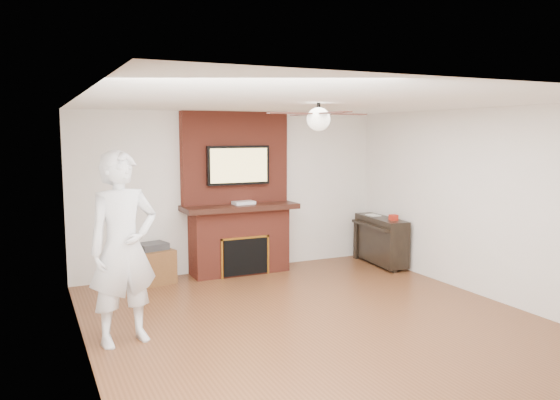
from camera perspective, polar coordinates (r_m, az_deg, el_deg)
name	(u,v)px	position (r m, az deg, el deg)	size (l,w,h in m)	color
room_shell	(318,215)	(6.17, 3.96, -1.56)	(5.36, 5.86, 2.86)	#562F19
fireplace	(238,209)	(8.50, -4.43, -0.96)	(1.78, 0.64, 2.50)	maroon
tv	(238,165)	(8.39, -4.36, 3.64)	(1.00, 0.08, 0.60)	black
ceiling_fan	(319,118)	(6.10, 4.04, 8.53)	(1.21, 1.21, 0.31)	black
person	(123,248)	(5.81, -16.06, -4.86)	(0.73, 0.49, 2.00)	silver
side_table	(153,264)	(8.20, -13.12, -6.57)	(0.62, 0.62, 0.59)	brown
piano	(381,239)	(9.20, 10.46, -4.06)	(0.57, 1.24, 0.88)	black
cable_box	(244,203)	(8.42, -3.82, -0.29)	(0.33, 0.19, 0.05)	silver
candle_orange	(229,271)	(8.45, -5.38, -7.44)	(0.07, 0.07, 0.13)	orange
candle_green	(239,272)	(8.48, -4.30, -7.52)	(0.08, 0.08, 0.09)	#547E32
candle_blue	(250,272)	(8.49, -3.10, -7.52)	(0.06, 0.06, 0.08)	#3546A0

